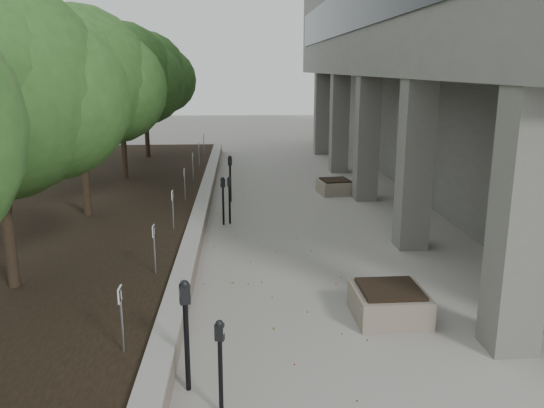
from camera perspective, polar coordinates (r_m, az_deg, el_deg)
name	(u,v)px	position (r m, az deg, el deg)	size (l,w,h in m)	color
ground	(295,392)	(7.80, 2.43, -18.88)	(90.00, 90.00, 0.00)	gray
retaining_wall	(202,209)	(16.07, -7.27, -0.53)	(0.39, 26.00, 0.50)	gray
planting_bed	(74,213)	(16.74, -19.91, -0.85)	(7.00, 26.00, 0.40)	black
crabapple_tree_3	(80,113)	(15.13, -19.31, 8.95)	(4.60, 4.00, 5.44)	#28531F
crabapple_tree_4	(121,101)	(19.98, -15.44, 10.25)	(4.60, 4.00, 5.44)	#28531F
crabapple_tree_5	(145,95)	(24.89, -13.07, 11.01)	(4.60, 4.00, 5.44)	#28531F
parking_sign_2	(122,320)	(7.96, -15.34, -11.50)	(0.04, 0.22, 0.96)	black
parking_sign_3	(154,250)	(10.70, -12.11, -4.65)	(0.04, 0.22, 0.96)	black
parking_sign_4	(173,210)	(13.55, -10.25, -0.62)	(0.04, 0.22, 0.96)	black
parking_sign_5	(185,185)	(16.45, -9.05, 2.00)	(0.04, 0.22, 0.96)	black
parking_sign_6	(193,167)	(19.39, -8.20, 3.83)	(0.04, 0.22, 0.96)	black
parking_sign_7	(199,154)	(22.34, -7.58, 5.17)	(0.04, 0.22, 0.96)	black
parking_sign_8	(204,144)	(25.30, -7.10, 6.20)	(0.04, 0.22, 0.96)	black
parking_meter_1	(220,368)	(7.07, -5.38, -16.59)	(0.13, 0.09, 1.28)	black
parking_meter_2	(187,336)	(7.53, -8.87, -13.40)	(0.16, 0.11, 1.58)	black
parking_meter_3	(230,200)	(15.26, -4.43, 0.40)	(0.13, 0.09, 1.34)	black
parking_meter_4	(223,201)	(15.15, -5.09, 0.31)	(0.13, 0.10, 1.35)	black
parking_meter_5	(230,179)	(17.77, -4.36, 2.62)	(0.15, 0.11, 1.52)	black
planter_front	(389,303)	(9.86, 12.08, -9.98)	(1.21, 1.21, 0.57)	gray
planter_back	(335,186)	(19.13, 6.56, 1.84)	(1.08, 1.08, 0.51)	gray
berry_scatter	(269,263)	(12.29, -0.36, -6.15)	(3.30, 14.10, 0.02)	maroon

